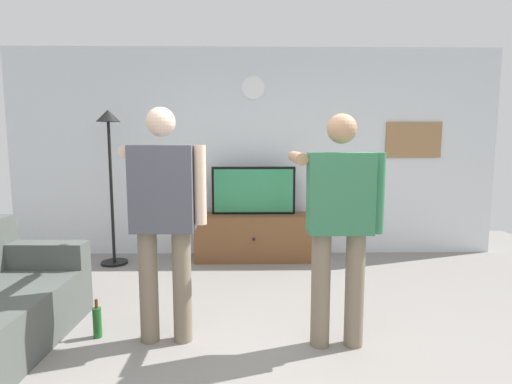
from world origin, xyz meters
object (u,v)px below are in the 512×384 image
(person_standing_nearer_couch, at_px, (339,216))
(floor_lamp, at_px, (110,155))
(wall_clock, at_px, (253,88))
(person_standing_nearer_lamp, at_px, (164,210))
(television, at_px, (254,190))
(beverage_bottle, at_px, (97,322))
(framed_picture, at_px, (413,140))
(tv_stand, at_px, (254,237))

(person_standing_nearer_couch, bearing_deg, floor_lamp, 138.48)
(wall_clock, height_order, person_standing_nearer_couch, wall_clock)
(person_standing_nearer_lamp, distance_m, person_standing_nearer_couch, 1.28)
(television, xyz_separation_m, person_standing_nearer_couch, (0.59, -2.25, 0.09))
(wall_clock, xyz_separation_m, beverage_bottle, (-1.23, -2.35, -2.06))
(framed_picture, bearing_deg, television, -173.27)
(wall_clock, bearing_deg, beverage_bottle, -117.66)
(tv_stand, distance_m, beverage_bottle, 2.41)
(person_standing_nearer_lamp, bearing_deg, framed_picture, 40.74)
(television, relative_size, beverage_bottle, 3.45)
(framed_picture, height_order, beverage_bottle, framed_picture)
(wall_clock, bearing_deg, framed_picture, 0.14)
(floor_lamp, bearing_deg, wall_clock, 14.36)
(tv_stand, relative_size, television, 1.39)
(framed_picture, distance_m, beverage_bottle, 4.32)
(television, height_order, person_standing_nearer_couch, person_standing_nearer_couch)
(tv_stand, bearing_deg, framed_picture, 7.97)
(wall_clock, xyz_separation_m, framed_picture, (2.11, 0.00, -0.67))
(television, bearing_deg, floor_lamp, -173.45)
(floor_lamp, height_order, person_standing_nearer_lamp, floor_lamp)
(floor_lamp, bearing_deg, tv_stand, 5.03)
(beverage_bottle, bearing_deg, tv_stand, 59.13)
(framed_picture, xyz_separation_m, beverage_bottle, (-3.34, -2.36, -1.40))
(tv_stand, bearing_deg, beverage_bottle, -120.87)
(wall_clock, xyz_separation_m, person_standing_nearer_couch, (0.59, -2.49, -1.21))
(framed_picture, height_order, person_standing_nearer_couch, framed_picture)
(television, relative_size, floor_lamp, 0.56)
(tv_stand, relative_size, person_standing_nearer_couch, 0.86)
(floor_lamp, height_order, person_standing_nearer_couch, floor_lamp)
(person_standing_nearer_couch, bearing_deg, beverage_bottle, 175.60)
(wall_clock, bearing_deg, tv_stand, -90.00)
(beverage_bottle, bearing_deg, wall_clock, 62.34)
(floor_lamp, xyz_separation_m, beverage_bottle, (0.49, -1.91, -1.22))
(person_standing_nearer_lamp, relative_size, person_standing_nearer_couch, 1.03)
(floor_lamp, relative_size, beverage_bottle, 6.14)
(television, bearing_deg, tv_stand, -90.00)
(person_standing_nearer_lamp, bearing_deg, television, 72.34)
(framed_picture, bearing_deg, person_standing_nearer_lamp, -139.26)
(tv_stand, distance_m, television, 0.60)
(floor_lamp, distance_m, person_standing_nearer_couch, 3.12)
(television, relative_size, person_standing_nearer_lamp, 0.60)
(tv_stand, bearing_deg, television, 90.00)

